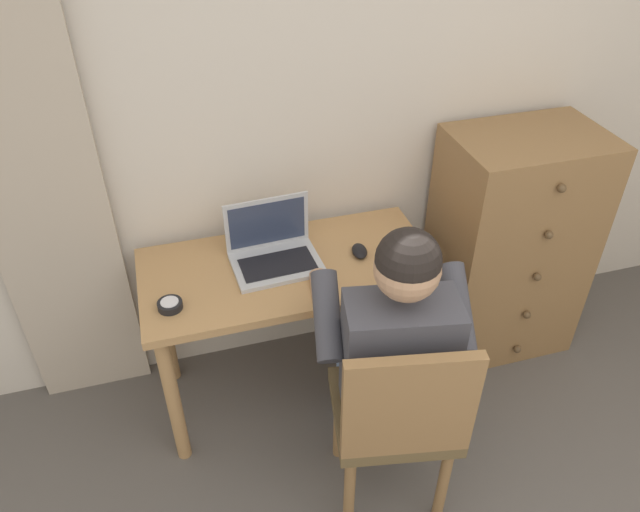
{
  "coord_description": "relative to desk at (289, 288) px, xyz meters",
  "views": [
    {
      "loc": [
        -0.77,
        0.0,
        2.18
      ],
      "look_at": [
        -0.26,
        1.75,
        0.81
      ],
      "focal_mm": 34.17,
      "sensor_mm": 36.0,
      "label": 1
    }
  ],
  "objects": [
    {
      "name": "wall_back",
      "position": [
        0.36,
        0.35,
        0.65
      ],
      "size": [
        4.8,
        0.05,
        2.5
      ],
      "primitive_type": "cube",
      "color": "beige",
      "rests_on": "ground_plane"
    },
    {
      "name": "curtain_panel",
      "position": [
        -0.86,
        0.28,
        0.48
      ],
      "size": [
        0.45,
        0.03,
        2.17
      ],
      "primitive_type": "cube",
      "color": "#BCAD99",
      "rests_on": "ground_plane"
    },
    {
      "name": "desk",
      "position": [
        0.0,
        0.0,
        0.0
      ],
      "size": [
        1.16,
        0.56,
        0.71
      ],
      "color": "tan",
      "rests_on": "ground_plane"
    },
    {
      "name": "dresser",
      "position": [
        1.05,
        0.07,
        -0.05
      ],
      "size": [
        0.64,
        0.47,
        1.09
      ],
      "color": "olive",
      "rests_on": "ground_plane"
    },
    {
      "name": "chair",
      "position": [
        0.22,
        -0.65,
        -0.09
      ],
      "size": [
        0.49,
        0.47,
        0.9
      ],
      "color": "brown",
      "rests_on": "ground_plane"
    },
    {
      "name": "person_seated",
      "position": [
        0.25,
        -0.47,
        0.09
      ],
      "size": [
        0.6,
        0.64,
        1.22
      ],
      "color": "#6B84AD",
      "rests_on": "ground_plane"
    },
    {
      "name": "laptop",
      "position": [
        -0.05,
        0.05,
        0.17
      ],
      "size": [
        0.35,
        0.27,
        0.24
      ],
      "color": "#B7BABF",
      "rests_on": "desk"
    },
    {
      "name": "computer_mouse",
      "position": [
        0.29,
        -0.01,
        0.13
      ],
      "size": [
        0.07,
        0.11,
        0.03
      ],
      "primitive_type": "ellipsoid",
      "rotation": [
        0.0,
        0.0,
        -0.14
      ],
      "color": "black",
      "rests_on": "desk"
    },
    {
      "name": "desk_clock",
      "position": [
        -0.47,
        -0.12,
        0.13
      ],
      "size": [
        0.09,
        0.09,
        0.03
      ],
      "color": "black",
      "rests_on": "desk"
    },
    {
      "name": "coffee_mug",
      "position": [
        0.45,
        -0.16,
        0.16
      ],
      "size": [
        0.12,
        0.08,
        0.09
      ],
      "color": "#9E3D38",
      "rests_on": "desk"
    }
  ]
}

